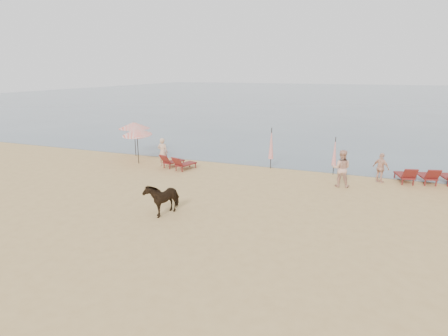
% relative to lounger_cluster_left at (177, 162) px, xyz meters
% --- Properties ---
extents(ground, '(120.00, 120.00, 0.00)m').
position_rel_lounger_cluster_left_xyz_m(ground, '(4.01, -7.77, -0.40)').
color(ground, tan).
rests_on(ground, ground).
extents(sea, '(160.00, 140.00, 0.06)m').
position_rel_lounger_cluster_left_xyz_m(sea, '(4.01, 72.23, -0.40)').
color(sea, '#51606B').
rests_on(sea, ground).
extents(lounger_cluster_left, '(1.97, 1.93, 0.57)m').
position_rel_lounger_cluster_left_xyz_m(lounger_cluster_left, '(0.00, 0.00, 0.00)').
color(lounger_cluster_left, maroon).
rests_on(lounger_cluster_left, ground).
extents(lounger_cluster_right, '(4.16, 2.56, 0.61)m').
position_rel_lounger_cluster_left_xyz_m(lounger_cluster_right, '(13.76, 2.09, 0.03)').
color(lounger_cluster_right, maroon).
rests_on(lounger_cluster_right, ground).
extents(umbrella_open_left_a, '(2.01, 2.01, 2.29)m').
position_rel_lounger_cluster_left_xyz_m(umbrella_open_left_a, '(-4.22, 2.00, 1.66)').
color(umbrella_open_left_a, black).
rests_on(umbrella_open_left_a, ground).
extents(umbrella_open_left_b, '(1.79, 1.83, 2.29)m').
position_rel_lounger_cluster_left_xyz_m(umbrella_open_left_b, '(-2.84, 0.27, 1.58)').
color(umbrella_open_left_b, black).
rests_on(umbrella_open_left_b, ground).
extents(umbrella_closed_left, '(0.29, 0.29, 2.40)m').
position_rel_lounger_cluster_left_xyz_m(umbrella_closed_left, '(5.06, 2.05, 1.08)').
color(umbrella_closed_left, black).
rests_on(umbrella_closed_left, ground).
extents(umbrella_closed_right, '(0.25, 0.25, 2.09)m').
position_rel_lounger_cluster_left_xyz_m(umbrella_closed_right, '(8.61, 2.04, 0.89)').
color(umbrella_closed_right, black).
rests_on(umbrella_closed_right, ground).
extents(cow, '(1.02, 1.67, 1.31)m').
position_rel_lounger_cluster_left_xyz_m(cow, '(2.81, -6.42, 0.26)').
color(cow, black).
rests_on(cow, ground).
extents(beachgoer_left, '(0.66, 0.47, 1.69)m').
position_rel_lounger_cluster_left_xyz_m(beachgoer_left, '(-1.13, 0.32, 0.45)').
color(beachgoer_left, '#DAAA88').
rests_on(beachgoer_left, ground).
extents(beachgoer_right_a, '(0.93, 0.74, 1.84)m').
position_rel_lounger_cluster_left_xyz_m(beachgoer_right_a, '(9.15, -0.09, 0.53)').
color(beachgoer_right_a, '#DAA288').
rests_on(beachgoer_right_a, ground).
extents(beachgoer_right_b, '(0.96, 0.82, 1.54)m').
position_rel_lounger_cluster_left_xyz_m(beachgoer_right_b, '(10.98, 1.33, 0.37)').
color(beachgoer_right_b, '#E2A98D').
rests_on(beachgoer_right_b, ground).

